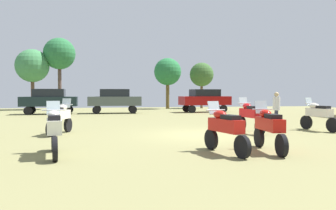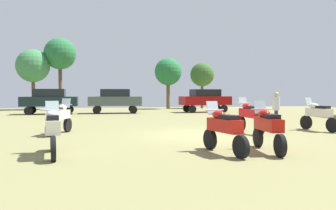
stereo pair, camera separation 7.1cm
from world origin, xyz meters
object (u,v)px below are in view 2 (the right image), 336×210
at_px(car_2, 205,99).
at_px(tree_4, 202,75).
at_px(motorcycle_1, 60,117).
at_px(motorcycle_3, 224,128).
at_px(motorcycle_9, 250,116).
at_px(motorcycle_6, 318,115).
at_px(motorcycle_7, 53,129).
at_px(car_3, 50,99).
at_px(tree_5, 168,72).
at_px(person_1, 276,107).
at_px(motorcycle_2, 268,127).
at_px(tree_1, 60,54).
at_px(tree_3, 33,66).
at_px(car_1, 115,99).

xyz_separation_m(car_2, tree_4, (1.77, 7.41, 2.51)).
bearing_deg(motorcycle_1, motorcycle_3, -28.69).
bearing_deg(car_2, motorcycle_9, 164.13).
xyz_separation_m(motorcycle_6, motorcycle_7, (-10.59, -4.16, -0.01)).
relative_size(car_3, tree_5, 0.81).
bearing_deg(person_1, motorcycle_6, 51.81).
height_order(motorcycle_3, motorcycle_6, motorcycle_6).
bearing_deg(motorcycle_9, motorcycle_2, -111.95).
xyz_separation_m(person_1, tree_1, (-13.09, 20.66, 4.64)).
xyz_separation_m(motorcycle_3, motorcycle_9, (2.64, 4.36, 0.03)).
distance_m(tree_4, tree_5, 3.95).
relative_size(motorcycle_1, tree_1, 0.29).
xyz_separation_m(motorcycle_3, motorcycle_7, (-4.61, 0.46, 0.01)).
bearing_deg(car_3, person_1, -136.98).
distance_m(motorcycle_3, tree_3, 28.86).
bearing_deg(tree_4, person_1, -95.44).
relative_size(motorcycle_1, car_3, 0.49).
xyz_separation_m(motorcycle_9, car_2, (2.37, 15.02, 0.44)).
relative_size(motorcycle_9, tree_5, 0.41).
bearing_deg(motorcycle_2, motorcycle_9, 77.67).
bearing_deg(tree_1, car_1, -54.74).
relative_size(person_1, tree_1, 0.24).
xyz_separation_m(motorcycle_3, person_1, (4.83, 6.25, 0.30)).
bearing_deg(motorcycle_6, person_1, 111.86).
bearing_deg(motorcycle_6, motorcycle_9, 171.09).
distance_m(motorcycle_9, car_2, 15.22).
bearing_deg(car_1, tree_1, 35.71).
height_order(car_2, person_1, car_2).
bearing_deg(tree_5, tree_3, 178.78).
xyz_separation_m(motorcycle_9, tree_3, (-13.46, 22.15, 3.65)).
distance_m(person_1, tree_5, 20.26).
height_order(motorcycle_9, tree_1, tree_1).
distance_m(motorcycle_1, motorcycle_6, 11.14).
distance_m(motorcycle_6, tree_5, 22.04).
height_order(motorcycle_1, motorcycle_6, motorcycle_6).
xyz_separation_m(motorcycle_6, tree_4, (0.80, 22.17, 2.96)).
height_order(motorcycle_6, car_3, car_3).
distance_m(motorcycle_3, motorcycle_7, 4.63).
bearing_deg(tree_4, car_3, -151.55).
bearing_deg(motorcycle_3, tree_3, 98.27).
distance_m(motorcycle_2, motorcycle_9, 4.46).
xyz_separation_m(motorcycle_6, tree_1, (-14.24, 22.29, 4.93)).
xyz_separation_m(car_1, tree_3, (-8.05, 7.35, 3.21)).
bearing_deg(car_3, tree_5, -57.96).
distance_m(car_3, tree_3, 8.81).
height_order(motorcycle_1, tree_3, tree_3).
xyz_separation_m(motorcycle_1, tree_5, (8.03, 20.95, 3.19)).
height_order(motorcycle_7, car_2, car_2).
height_order(car_2, car_3, same).
relative_size(motorcycle_7, person_1, 1.26).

